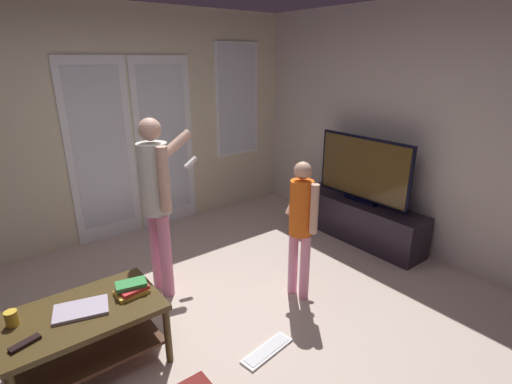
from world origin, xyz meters
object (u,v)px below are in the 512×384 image
flat_screen_tv (363,170)px  tv_stand (359,220)px  person_adult (157,193)px  laptop_closed (81,309)px  tv_remote_black (25,343)px  book_stack (132,289)px  coffee_table (85,327)px  cup_near_edge (12,318)px  person_child (301,219)px  loose_keyboard (267,351)px

flat_screen_tv → tv_stand: bearing=-64.9°
person_adult → laptop_closed: person_adult is taller
tv_remote_black → book_stack: (0.69, 0.12, 0.03)m
tv_stand → laptop_closed: (-3.12, -0.16, 0.25)m
coffee_table → person_adult: (0.83, 0.57, 0.61)m
cup_near_edge → person_adult: bearing=20.9°
tv_stand → laptop_closed: size_ratio=4.73×
flat_screen_tv → book_stack: flat_screen_tv is taller
person_adult → cup_near_edge: (-1.21, -0.46, -0.44)m
person_child → loose_keyboard: 1.09m
coffee_table → book_stack: bearing=-2.3°
tv_stand → person_adult: (-2.28, 0.42, 0.72)m
tv_stand → laptop_closed: laptop_closed is taller
cup_near_edge → book_stack: (0.72, -0.13, -0.01)m
laptop_closed → tv_remote_black: bearing=-143.3°
loose_keyboard → person_child: bearing=29.5°
flat_screen_tv → loose_keyboard: size_ratio=2.63×
laptop_closed → book_stack: size_ratio=1.47×
laptop_closed → coffee_table: bearing=44.7°
cup_near_edge → book_stack: cup_near_edge is taller
coffee_table → tv_stand: (3.11, 0.15, -0.11)m
coffee_table → flat_screen_tv: flat_screen_tv is taller
tv_stand → tv_remote_black: bearing=-175.2°
laptop_closed → book_stack: 0.34m
coffee_table → laptop_closed: laptop_closed is taller
person_child → tv_remote_black: person_child is taller
flat_screen_tv → laptop_closed: size_ratio=3.55×
person_adult → book_stack: bearing=-130.1°
coffee_table → loose_keyboard: (1.06, -0.64, -0.34)m
flat_screen_tv → laptop_closed: bearing=-177.1°
tv_stand → flat_screen_tv: flat_screen_tv is taller
loose_keyboard → laptop_closed: size_ratio=1.35×
coffee_table → tv_remote_black: (-0.35, -0.14, 0.14)m
laptop_closed → book_stack: book_stack is taller
flat_screen_tv → tv_remote_black: flat_screen_tv is taller
laptop_closed → tv_remote_black: 0.37m
laptop_closed → person_child: bearing=7.7°
person_child → tv_remote_black: bearing=177.0°
loose_keyboard → tv_stand: bearing=21.1°
loose_keyboard → cup_near_edge: size_ratio=4.62×
flat_screen_tv → loose_keyboard: 2.35m
coffee_table → flat_screen_tv: (3.11, 0.16, 0.51)m
flat_screen_tv → cup_near_edge: flat_screen_tv is taller
cup_near_edge → tv_remote_black: cup_near_edge is taller
tv_remote_black → coffee_table: bearing=4.4°
coffee_table → tv_stand: size_ratio=0.63×
laptop_closed → cup_near_edge: (-0.37, 0.11, 0.04)m
tv_stand → person_child: size_ratio=1.26×
coffee_table → flat_screen_tv: bearing=2.9°
tv_stand → flat_screen_tv: size_ratio=1.33×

